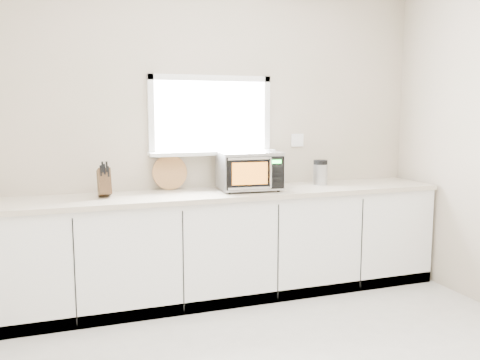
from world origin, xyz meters
name	(u,v)px	position (x,y,z in m)	size (l,w,h in m)	color
back_wall	(210,137)	(0.00, 2.00, 1.36)	(4.00, 0.17, 2.70)	#C7B09E
cabinets	(221,247)	(0.00, 1.70, 0.44)	(3.92, 0.60, 0.88)	white
countertop	(221,194)	(0.00, 1.69, 0.90)	(3.92, 0.64, 0.04)	beige
microwave	(249,170)	(0.25, 1.69, 1.09)	(0.54, 0.46, 0.33)	black
knife_block	(104,182)	(-0.94, 1.74, 1.04)	(0.10, 0.20, 0.29)	#49321A
cutting_board	(170,172)	(-0.38, 1.94, 1.07)	(0.30, 0.30, 0.02)	#A2653E
coffee_grinder	(320,172)	(0.98, 1.78, 1.03)	(0.16, 0.16, 0.23)	#A8AAAF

